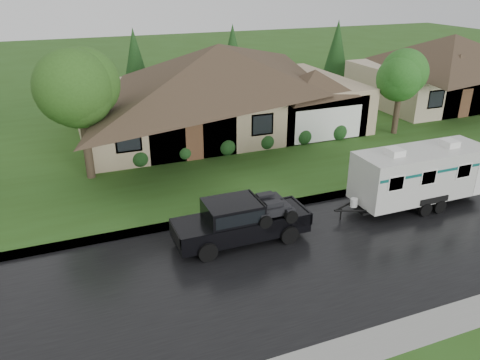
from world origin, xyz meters
name	(u,v)px	position (x,y,z in m)	size (l,w,h in m)	color
ground	(287,233)	(0.00, 0.00, 0.00)	(140.00, 140.00, 0.00)	#2B5019
road	(311,258)	(0.00, -2.00, 0.01)	(140.00, 8.00, 0.01)	black
curb	(264,208)	(0.00, 2.25, 0.07)	(140.00, 0.50, 0.15)	gray
lawn	(188,129)	(0.00, 15.00, 0.07)	(140.00, 26.00, 0.15)	#2B5019
house_main	(224,78)	(2.29, 13.84, 3.59)	(19.44, 10.80, 6.90)	tan
house_neighbor	(455,62)	(22.27, 14.34, 3.32)	(15.12, 9.72, 6.45)	#C4B291
tree_left_green	(79,91)	(-6.95, 8.62, 4.65)	(3.92, 3.92, 6.48)	#382B1E
tree_right_green	(401,78)	(12.38, 8.85, 3.79)	(3.18, 3.18, 5.26)	#382B1E
shrub_row	(246,143)	(2.00, 9.30, 0.65)	(13.60, 1.00, 1.00)	#143814
pickup_truck	(239,220)	(-2.07, 0.17, 0.95)	(5.34, 2.03, 1.78)	black
travel_trailer	(420,173)	(6.73, 0.17, 1.57)	(6.58, 2.31, 2.95)	silver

